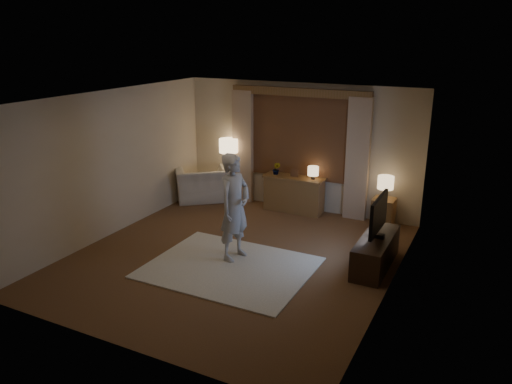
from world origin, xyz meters
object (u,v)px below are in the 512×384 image
Objects in this scene: armchair at (202,183)px; person at (235,207)px; tv_stand at (376,252)px; sideboard at (294,195)px; side_table at (383,213)px.

armchair is 3.18m from person.
sideboard is at bearing 139.79° from tv_stand.
sideboard is at bearing 178.45° from side_table.
armchair is 2.06× the size of side_table.
person reaches higher than side_table.
armchair is at bearing -174.43° from sideboard.
person is (0.02, -2.53, 0.54)m from sideboard.
sideboard is at bearing 146.91° from armchair.
side_table is 3.14m from person.
sideboard reaches higher than tv_stand.
armchair is (-2.09, -0.20, 0.03)m from sideboard.
sideboard reaches higher than side_table.
side_table is at bearing -26.64° from person.
tv_stand is (2.14, -1.81, -0.10)m from sideboard.
side_table is 1.78m from tv_stand.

